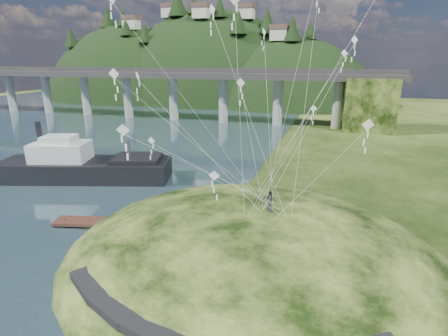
% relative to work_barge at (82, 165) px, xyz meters
% --- Properties ---
extents(ground, '(320.00, 320.00, 0.00)m').
position_rel_work_barge_xyz_m(ground, '(21.29, -15.84, -2.17)').
color(ground, black).
rests_on(ground, ground).
extents(grass_hill, '(36.00, 32.00, 13.00)m').
position_rel_work_barge_xyz_m(grass_hill, '(29.29, -13.84, -3.67)').
color(grass_hill, black).
rests_on(grass_hill, ground).
extents(footpath, '(22.29, 5.84, 0.83)m').
position_rel_work_barge_xyz_m(footpath, '(28.75, -25.59, -0.09)').
color(footpath, black).
rests_on(footpath, ground).
extents(bridge, '(160.00, 11.00, 15.00)m').
position_rel_work_barge_xyz_m(bridge, '(-5.17, 54.22, 7.53)').
color(bridge, '#2D2B2B').
rests_on(bridge, ground).
extents(far_ridge, '(153.00, 70.00, 94.50)m').
position_rel_work_barge_xyz_m(far_ridge, '(-22.29, 106.33, -9.61)').
color(far_ridge, black).
rests_on(far_ridge, ground).
extents(work_barge, '(25.67, 13.57, 8.67)m').
position_rel_work_barge_xyz_m(work_barge, '(0.00, 0.00, 0.00)').
color(work_barge, black).
rests_on(work_barge, ground).
extents(wooden_dock, '(13.41, 5.16, 0.95)m').
position_rel_work_barge_xyz_m(wooden_dock, '(13.74, -12.06, -1.75)').
color(wooden_dock, '#371D16').
rests_on(wooden_dock, ground).
extents(kite_flyers, '(1.25, 3.45, 1.83)m').
position_rel_work_barge_xyz_m(kite_flyers, '(30.40, -12.21, 3.65)').
color(kite_flyers, '#272B34').
rests_on(kite_flyers, ground).
extents(kite_swarm, '(21.05, 16.86, 17.81)m').
position_rel_work_barge_xyz_m(kite_swarm, '(27.48, -13.46, 14.98)').
color(kite_swarm, white).
rests_on(kite_swarm, ground).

